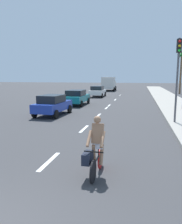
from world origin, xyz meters
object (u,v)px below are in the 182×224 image
at_px(parked_car_teal, 76,97).
at_px(parked_car_white, 97,91).
at_px(parked_car_blue, 53,104).
at_px(traffic_signal, 178,65).
at_px(palm_tree_distant, 182,59).
at_px(delivery_truck, 109,83).
at_px(cyclist, 95,149).

bearing_deg(parked_car_teal, parked_car_white, 87.81).
distance_m(parked_car_blue, parked_car_white, 15.90).
bearing_deg(traffic_signal, parked_car_teal, 138.23).
relative_size(palm_tree_distant, traffic_signal, 1.44).
distance_m(parked_car_teal, traffic_signal, 11.86).
bearing_deg(parked_car_white, traffic_signal, -64.76).
bearing_deg(parked_car_blue, parked_car_white, 91.05).
bearing_deg(delivery_truck, parked_car_teal, -91.42).
height_order(cyclist, parked_car_white, cyclist).
bearing_deg(cyclist, palm_tree_distant, -101.64).
bearing_deg(parked_car_teal, cyclist, -71.73).
relative_size(cyclist, parked_car_blue, 0.45).
bearing_deg(parked_car_white, parked_car_teal, -92.50).
relative_size(cyclist, parked_car_white, 0.42).
xyz_separation_m(parked_car_white, palm_tree_distant, (12.60, 8.34, 5.03)).
bearing_deg(traffic_signal, palm_tree_distant, 80.28).
xyz_separation_m(delivery_truck, traffic_signal, (8.49, -31.41, 2.10)).
xyz_separation_m(parked_car_blue, parked_car_white, (0.47, 15.90, 0.00)).
xyz_separation_m(cyclist, parked_car_teal, (-5.18, 15.87, 0.01)).
height_order(parked_car_blue, parked_car_white, same).
bearing_deg(parked_car_white, palm_tree_distant, 33.40).
distance_m(cyclist, palm_tree_distant, 35.10).
xyz_separation_m(parked_car_white, delivery_truck, (-0.28, 14.09, 0.66)).
bearing_deg(traffic_signal, cyclist, -112.69).
distance_m(delivery_truck, palm_tree_distant, 14.77).
bearing_deg(parked_car_blue, cyclist, -58.56).
xyz_separation_m(cyclist, parked_car_white, (-4.78, 25.50, 0.01)).
relative_size(parked_car_white, delivery_truck, 0.68).
height_order(delivery_truck, traffic_signal, traffic_signal).
height_order(parked_car_white, traffic_signal, traffic_signal).
distance_m(cyclist, parked_car_white, 25.95).
relative_size(parked_car_teal, delivery_truck, 0.70).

